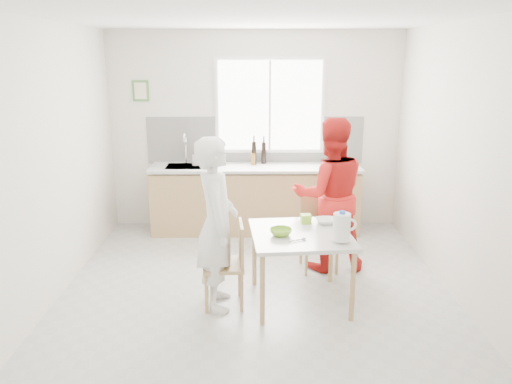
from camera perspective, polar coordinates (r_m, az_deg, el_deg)
ground at (r=5.21m, az=-0.01°, el=-11.67°), size 4.50×4.50×0.00m
room_shell at (r=4.69m, az=-0.01°, el=6.51°), size 4.50×4.50×4.50m
window at (r=6.90m, az=1.59°, el=9.83°), size 1.50×0.06×1.30m
backsplash at (r=6.97m, az=-0.10°, el=5.95°), size 3.00×0.02×0.65m
picture_frame at (r=7.05m, az=-13.05°, el=11.20°), size 0.22×0.03×0.28m
kitchen_counter at (r=6.87m, az=-0.12°, el=-1.10°), size 2.84×0.64×1.37m
dining_table at (r=4.84m, az=5.13°, el=-5.48°), size 1.01×1.01×0.72m
chair_left at (r=4.84m, az=-3.02°, el=-7.82°), size 0.42×0.42×0.84m
chair_far at (r=5.72m, az=7.11°, el=-4.04°), size 0.43×0.43×0.87m
person_white at (r=4.71m, az=-4.50°, el=-3.69°), size 0.45×0.64×1.67m
person_red at (r=5.61m, az=8.41°, el=-0.34°), size 0.89×0.72×1.73m
bowl_green at (r=4.73m, az=2.87°, el=-4.58°), size 0.23×0.23×0.07m
bowl_white at (r=5.10m, az=7.98°, el=-3.30°), size 0.22×0.22×0.05m
milk_jug at (r=4.58m, az=9.82°, el=-3.93°), size 0.22×0.16×0.28m
green_box at (r=5.08m, az=5.71°, el=-3.06°), size 0.11×0.11×0.09m
spoon at (r=4.60m, az=4.65°, el=-5.51°), size 0.15×0.08×0.01m
cutting_board at (r=6.84m, az=9.33°, el=3.01°), size 0.36×0.27×0.01m
wine_bottle_a at (r=6.81m, az=-0.24°, el=4.49°), size 0.07×0.07×0.32m
wine_bottle_b at (r=6.88m, az=0.90°, el=4.52°), size 0.07×0.07×0.30m
jar_amber at (r=6.79m, az=-0.34°, el=3.78°), size 0.06×0.06×0.16m
soap_bottle at (r=6.83m, az=-6.86°, el=3.92°), size 0.09×0.10×0.21m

